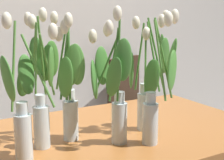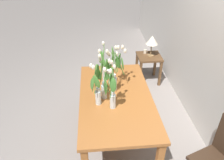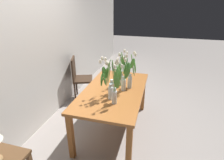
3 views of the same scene
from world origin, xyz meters
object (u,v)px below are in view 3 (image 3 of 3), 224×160
tulip_vase_3 (112,80)px  tulip_vase_0 (123,77)px  tulip_vase_5 (131,76)px  tulip_vase_4 (108,83)px  dining_chair (79,76)px  tulip_vase_2 (116,90)px  dining_table (114,95)px  tulip_vase_1 (122,71)px

tulip_vase_3 → tulip_vase_0: bearing=-37.4°
tulip_vase_5 → tulip_vase_3: bearing=146.4°
tulip_vase_4 → dining_chair: bearing=41.2°
tulip_vase_2 → tulip_vase_0: bearing=-3.1°
tulip_vase_4 → tulip_vase_5: bearing=-29.5°
tulip_vase_2 → tulip_vase_3: (0.21, 0.10, 0.05)m
dining_table → dining_chair: dining_chair is taller
dining_chair → tulip_vase_2: bearing=-137.4°
tulip_vase_0 → tulip_vase_3: 0.20m
tulip_vase_2 → tulip_vase_3: tulip_vase_3 is taller
tulip_vase_2 → dining_table: bearing=18.0°
tulip_vase_0 → tulip_vase_3: tulip_vase_0 is taller
tulip_vase_1 → tulip_vase_4: size_ratio=0.99×
tulip_vase_4 → tulip_vase_5: tulip_vase_4 is taller
dining_table → tulip_vase_5: 0.40m
tulip_vase_2 → tulip_vase_1: bearing=4.5°
tulip_vase_3 → dining_table: bearing=7.9°
tulip_vase_0 → dining_chair: tulip_vase_0 is taller
tulip_vase_2 → tulip_vase_5: 0.54m
tulip_vase_1 → dining_table: bearing=160.6°
tulip_vase_0 → tulip_vase_5: bearing=-29.5°
tulip_vase_0 → tulip_vase_4: 0.32m
dining_table → tulip_vase_1: bearing=-19.4°
tulip_vase_5 → dining_chair: tulip_vase_5 is taller
dining_table → tulip_vase_0: bearing=-93.4°
tulip_vase_2 → tulip_vase_4: (0.10, 0.14, 0.04)m
dining_table → tulip_vase_1: tulip_vase_1 is taller
tulip_vase_1 → tulip_vase_5: 0.18m
tulip_vase_1 → tulip_vase_3: 0.39m
tulip_vase_0 → tulip_vase_3: bearing=142.6°
dining_table → tulip_vase_0: (-0.01, -0.14, 0.32)m
tulip_vase_0 → tulip_vase_2: tulip_vase_0 is taller
tulip_vase_1 → tulip_vase_4: tulip_vase_4 is taller
tulip_vase_1 → tulip_vase_5: size_ratio=1.00×
dining_table → tulip_vase_5: size_ratio=2.78×
tulip_vase_3 → dining_chair: bearing=45.4°
tulip_vase_1 → tulip_vase_2: size_ratio=1.02×
tulip_vase_0 → tulip_vase_2: size_ratio=1.04×
tulip_vase_5 → dining_chair: size_ratio=0.62×
dining_table → dining_chair: 1.31m
dining_table → tulip_vase_2: bearing=-162.0°
tulip_vase_4 → dining_chair: 1.57m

